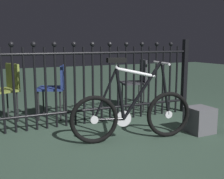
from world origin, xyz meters
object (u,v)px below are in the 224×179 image
Objects in this scene: chair_navy at (56,85)px; display_crate at (200,120)px; bicycle at (132,112)px; chair_olive at (6,86)px; chair_charcoal at (137,79)px.

display_crate is at bearing -45.23° from chair_navy.
display_crate is at bearing -7.27° from bicycle.
chair_olive is (-0.67, 0.15, 0.01)m from chair_navy.
display_crate is (0.88, -0.11, -0.17)m from bicycle.
chair_charcoal reaches higher than chair_navy.
bicycle is 1.71× the size of chair_charcoal.
chair_olive is at bearing 175.55° from chair_charcoal.
bicycle reaches higher than chair_charcoal.
display_crate is at bearing -87.54° from chair_charcoal.
chair_olive is 2.55× the size of display_crate.
bicycle is at bearing -122.21° from chair_charcoal.
chair_olive reaches higher than display_crate.
chair_charcoal reaches higher than chair_olive.
bicycle is 1.90m from chair_olive.
chair_olive is at bearing 167.48° from chair_navy.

